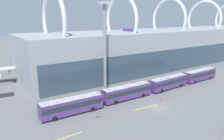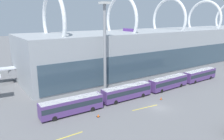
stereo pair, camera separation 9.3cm
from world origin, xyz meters
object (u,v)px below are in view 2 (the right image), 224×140
(airliner_at_gate_far, at_px, (103,50))
(shuttle_bus_1, at_px, (127,91))
(shuttle_bus_2, at_px, (169,82))
(shuttle_bus_3, at_px, (200,74))
(airliner_parked_remote, at_px, (182,45))
(floodlight_mast, at_px, (105,41))
(traffic_cone_1, at_px, (98,115))
(traffic_cone_0, at_px, (161,98))
(shuttle_bus_0, at_px, (72,105))

(airliner_at_gate_far, bearing_deg, shuttle_bus_1, 151.06)
(shuttle_bus_2, bearing_deg, shuttle_bus_1, 176.97)
(shuttle_bus_3, bearing_deg, shuttle_bus_2, 179.09)
(airliner_parked_remote, xyz_separation_m, shuttle_bus_3, (-34.76, -34.60, -3.12))
(shuttle_bus_3, height_order, floodlight_mast, floodlight_mast)
(shuttle_bus_2, height_order, shuttle_bus_3, same)
(airliner_at_gate_far, xyz_separation_m, shuttle_bus_2, (-3.00, -38.58, -3.64))
(airliner_at_gate_far, distance_m, traffic_cone_1, 51.36)
(shuttle_bus_2, distance_m, traffic_cone_1, 25.40)
(shuttle_bus_1, relative_size, floodlight_mast, 0.57)
(airliner_at_gate_far, xyz_separation_m, traffic_cone_0, (-10.76, -43.25, -5.23))
(airliner_at_gate_far, relative_size, traffic_cone_1, 65.66)
(shuttle_bus_3, bearing_deg, traffic_cone_0, -169.04)
(shuttle_bus_0, relative_size, traffic_cone_0, 17.80)
(airliner_at_gate_far, height_order, traffic_cone_0, airliner_at_gate_far)
(shuttle_bus_0, bearing_deg, floodlight_mast, 35.36)
(airliner_at_gate_far, height_order, shuttle_bus_2, airliner_at_gate_far)
(airliner_parked_remote, bearing_deg, traffic_cone_1, -173.35)
(shuttle_bus_3, relative_size, floodlight_mast, 0.57)
(airliner_parked_remote, relative_size, shuttle_bus_3, 3.04)
(traffic_cone_1, bearing_deg, shuttle_bus_3, 6.05)
(airliner_parked_remote, height_order, floodlight_mast, floodlight_mast)
(traffic_cone_1, bearing_deg, floodlight_mast, 52.85)
(shuttle_bus_2, relative_size, traffic_cone_0, 17.82)
(traffic_cone_0, bearing_deg, shuttle_bus_2, 31.04)
(airliner_parked_remote, xyz_separation_m, floodlight_mast, (-63.92, -25.30, 8.14))
(shuttle_bus_2, height_order, traffic_cone_1, shuttle_bus_2)
(shuttle_bus_1, distance_m, traffic_cone_0, 8.38)
(shuttle_bus_3, bearing_deg, airliner_at_gate_far, 105.39)
(traffic_cone_1, bearing_deg, airliner_at_gate_far, 56.75)
(shuttle_bus_2, height_order, traffic_cone_0, shuttle_bus_2)
(shuttle_bus_1, distance_m, shuttle_bus_3, 28.73)
(shuttle_bus_3, distance_m, traffic_cone_1, 39.63)
(shuttle_bus_3, height_order, traffic_cone_0, shuttle_bus_3)
(airliner_parked_remote, distance_m, shuttle_bus_2, 60.19)
(airliner_at_gate_far, relative_size, airliner_parked_remote, 1.05)
(airliner_parked_remote, height_order, shuttle_bus_0, airliner_parked_remote)
(traffic_cone_0, bearing_deg, airliner_parked_remote, 34.64)
(shuttle_bus_2, xyz_separation_m, floodlight_mast, (-14.79, 9.33, 11.26))
(floodlight_mast, distance_m, traffic_cone_0, 20.26)
(airliner_at_gate_far, height_order, shuttle_bus_1, airliner_at_gate_far)
(shuttle_bus_0, bearing_deg, shuttle_bus_3, 1.67)
(shuttle_bus_0, xyz_separation_m, traffic_cone_0, (20.97, -4.73, -1.59))
(floodlight_mast, bearing_deg, airliner_parked_remote, 21.59)
(airliner_parked_remote, height_order, shuttle_bus_2, airliner_parked_remote)
(airliner_at_gate_far, distance_m, shuttle_bus_3, 40.36)
(airliner_parked_remote, height_order, traffic_cone_0, airliner_parked_remote)
(airliner_at_gate_far, distance_m, airliner_parked_remote, 46.29)
(airliner_parked_remote, relative_size, floodlight_mast, 1.74)
(airliner_at_gate_far, xyz_separation_m, airliner_parked_remote, (46.12, -3.95, -0.52))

